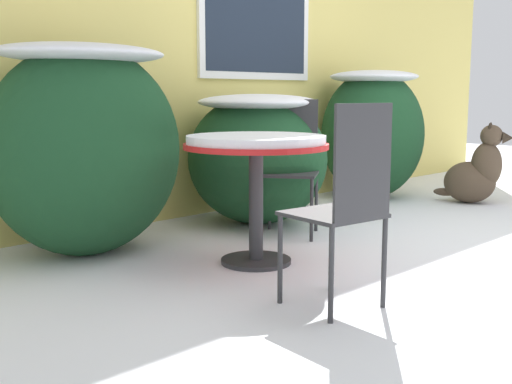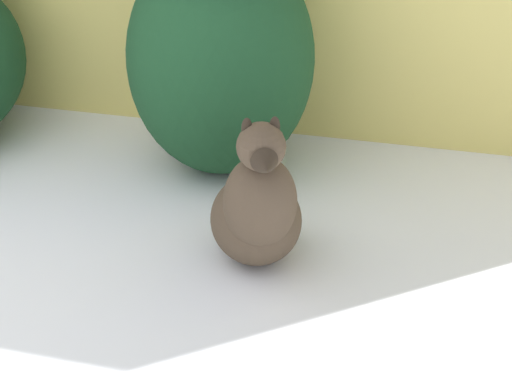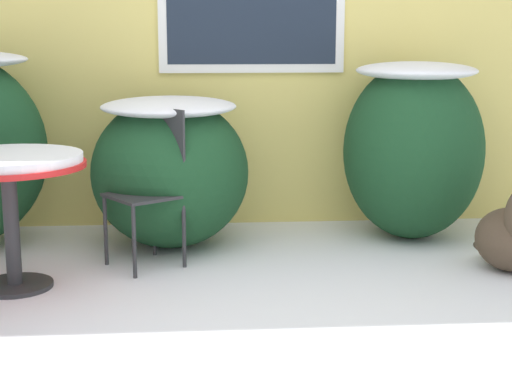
% 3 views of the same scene
% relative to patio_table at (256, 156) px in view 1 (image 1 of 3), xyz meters
% --- Properties ---
extents(ground_plane, '(16.00, 16.00, 0.00)m').
position_rel_patio_table_xyz_m(ground_plane, '(1.32, -0.76, -0.63)').
color(ground_plane, white).
extents(house_wall, '(8.00, 0.10, 3.38)m').
position_rel_patio_table_xyz_m(house_wall, '(1.32, 1.43, 1.07)').
color(house_wall, '#E5D16B').
rests_on(house_wall, ground_plane).
extents(shrub_left, '(1.24, 0.90, 1.27)m').
position_rel_patio_table_xyz_m(shrub_left, '(-0.57, 0.88, 0.04)').
color(shrub_left, '#194223').
rests_on(shrub_left, ground_plane).
extents(shrub_middle, '(1.01, 1.08, 0.97)m').
position_rel_patio_table_xyz_m(shrub_middle, '(0.83, 0.82, -0.11)').
color(shrub_middle, '#194223').
rests_on(shrub_middle, ground_plane).
extents(shrub_right, '(0.93, 0.96, 1.19)m').
position_rel_patio_table_xyz_m(shrub_right, '(2.46, 0.91, 0.00)').
color(shrub_right, '#194223').
rests_on(shrub_right, ground_plane).
extents(patio_table, '(0.83, 0.83, 0.74)m').
position_rel_patio_table_xyz_m(patio_table, '(0.00, 0.00, 0.00)').
color(patio_table, '#2D2D30').
rests_on(patio_table, ground_plane).
extents(patio_chair_near_table, '(0.52, 0.52, 0.94)m').
position_rel_patio_table_xyz_m(patio_chair_near_table, '(0.75, 0.40, -0.12)').
color(patio_chair_near_table, '#2D2D30').
rests_on(patio_chair_near_table, ground_plane).
extents(patio_chair_far_side, '(0.42, 0.42, 0.94)m').
position_rel_patio_table_xyz_m(patio_chair_far_side, '(-0.29, -0.85, -0.12)').
color(patio_chair_far_side, '#2D2D30').
rests_on(patio_chair_far_side, ground_plane).
extents(dog, '(0.53, 0.65, 0.72)m').
position_rel_patio_table_xyz_m(dog, '(2.86, 0.06, -0.36)').
color(dog, '#4C3D2D').
rests_on(dog, ground_plane).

